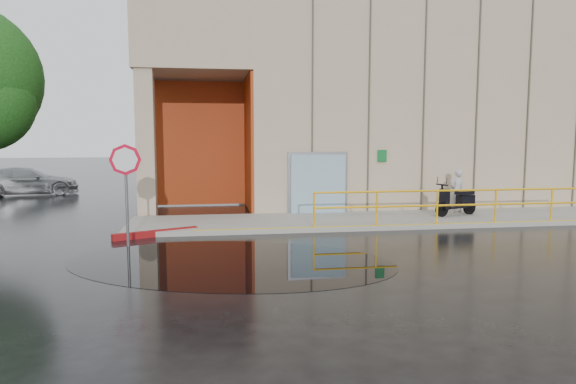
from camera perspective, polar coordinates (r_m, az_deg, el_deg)
name	(u,v)px	position (r m, az deg, el deg)	size (l,w,h in m)	color
ground	(362,256)	(12.21, 8.20, -7.03)	(120.00, 120.00, 0.00)	black
sidewalk	(439,218)	(17.74, 16.41, -2.82)	(20.00, 3.00, 0.15)	gray
building	(402,105)	(23.98, 12.51, 9.46)	(20.00, 10.17, 8.00)	tan
guardrail	(467,206)	(16.58, 19.23, -1.43)	(9.56, 0.06, 1.03)	#F4AD0C
person	(457,191)	(18.75, 18.28, 0.13)	(0.55, 0.36, 1.50)	#ABAAAF
scooter	(457,193)	(17.96, 18.26, -0.13)	(1.72, 0.99, 1.30)	black
stop_sign	(126,172)	(13.41, -17.59, 2.09)	(0.76, 0.25, 2.59)	#5A595E
red_curb	(156,233)	(14.79, -14.45, -4.48)	(2.40, 0.18, 0.18)	maroon
puddle	(229,262)	(11.54, -6.55, -7.76)	(7.36, 4.53, 0.01)	black
car_c	(27,181)	(27.26, -27.02, 1.07)	(1.86, 4.57, 1.33)	#A5A8AC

